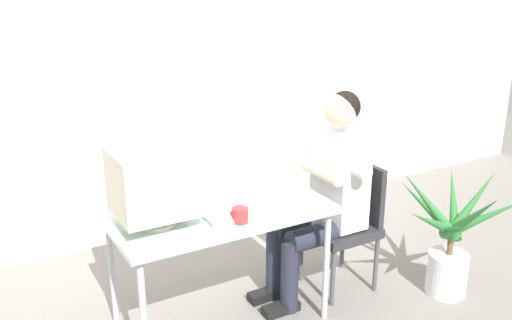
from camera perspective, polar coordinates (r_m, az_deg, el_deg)
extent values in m
cube|color=silver|center=(4.37, -8.62, 11.55)|extent=(8.00, 0.10, 3.00)
cylinder|color=#B7B7BC|center=(3.43, 7.15, -10.66)|extent=(0.04, 0.04, 0.71)
cylinder|color=#B7B7BC|center=(3.44, -14.38, -10.98)|extent=(0.04, 0.04, 0.71)
cylinder|color=#B7B7BC|center=(3.84, 2.13, -7.15)|extent=(0.04, 0.04, 0.71)
cube|color=silver|center=(3.21, -3.77, -5.20)|extent=(1.25, 0.68, 0.03)
cylinder|color=beige|center=(3.04, -10.05, -6.33)|extent=(0.21, 0.21, 0.02)
cylinder|color=beige|center=(3.02, -10.09, -5.65)|extent=(0.06, 0.06, 0.06)
cube|color=beige|center=(2.95, -10.31, -2.11)|extent=(0.42, 0.38, 0.34)
cube|color=black|center=(3.02, -6.50, -1.41)|extent=(0.01, 0.32, 0.28)
cube|color=silver|center=(3.15, -4.44, -5.11)|extent=(0.18, 0.41, 0.02)
cube|color=beige|center=(3.15, -4.44, -4.84)|extent=(0.15, 0.37, 0.01)
cylinder|color=#4C4C51|center=(3.64, 7.80, -11.78)|extent=(0.03, 0.03, 0.39)
cylinder|color=#4C4C51|center=(3.84, 12.08, -10.30)|extent=(0.03, 0.03, 0.39)
cylinder|color=#4C4C51|center=(3.88, 4.62, -9.54)|extent=(0.03, 0.03, 0.39)
cylinder|color=#4C4C51|center=(4.07, 8.78, -8.29)|extent=(0.03, 0.03, 0.39)
cube|color=#2D2D33|center=(3.75, 8.48, -6.91)|extent=(0.41, 0.41, 0.06)
cube|color=#2D2D33|center=(3.77, 10.90, -3.13)|extent=(0.04, 0.37, 0.40)
cube|color=silver|center=(3.60, 8.50, -1.89)|extent=(0.22, 0.35, 0.61)
sphere|color=beige|center=(3.46, 8.59, 5.00)|extent=(0.21, 0.21, 0.21)
sphere|color=black|center=(3.47, 9.00, 5.37)|extent=(0.19, 0.19, 0.19)
cylinder|color=#262838|center=(3.54, 6.42, -7.57)|extent=(0.42, 0.14, 0.14)
cylinder|color=#262838|center=(3.67, 4.77, -6.51)|extent=(0.42, 0.14, 0.14)
cylinder|color=#262838|center=(3.54, 3.44, -11.77)|extent=(0.11, 0.11, 0.47)
cylinder|color=#262838|center=(3.67, 1.88, -10.55)|extent=(0.11, 0.11, 0.47)
cube|color=black|center=(3.62, 2.55, -14.82)|extent=(0.24, 0.09, 0.06)
cube|color=black|center=(3.75, 1.05, -13.51)|extent=(0.24, 0.09, 0.06)
cylinder|color=silver|center=(3.40, 10.45, -1.01)|extent=(0.09, 0.14, 0.09)
cylinder|color=silver|center=(3.70, 6.41, 0.85)|extent=(0.09, 0.14, 0.09)
cylinder|color=beige|center=(3.50, 6.74, -1.13)|extent=(0.09, 0.35, 0.09)
cylinder|color=silver|center=(3.96, 18.81, -10.84)|extent=(0.26, 0.26, 0.28)
cylinder|color=brown|center=(3.86, 19.16, -7.92)|extent=(0.04, 0.04, 0.17)
cone|color=#2D7133|center=(3.85, 21.03, -4.24)|extent=(0.40, 0.11, 0.45)
cone|color=#2D7133|center=(3.92, 19.40, -4.09)|extent=(0.35, 0.37, 0.42)
cone|color=#2D7133|center=(3.88, 17.08, -4.78)|extent=(0.13, 0.51, 0.30)
cone|color=#2D7133|center=(3.78, 17.28, -4.46)|extent=(0.28, 0.38, 0.45)
cone|color=#2D7133|center=(3.65, 17.66, -6.15)|extent=(0.50, 0.11, 0.32)
cone|color=#2D7133|center=(3.61, 19.52, -6.75)|extent=(0.37, 0.42, 0.35)
cone|color=#2D7133|center=(3.67, 21.03, -5.49)|extent=(0.12, 0.42, 0.44)
cone|color=#2D7133|center=(3.82, 22.13, -5.44)|extent=(0.40, 0.38, 0.38)
cylinder|color=red|center=(3.01, -1.63, -5.62)|extent=(0.09, 0.09, 0.08)
torus|color=red|center=(3.05, -2.07, -5.29)|extent=(0.06, 0.01, 0.06)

